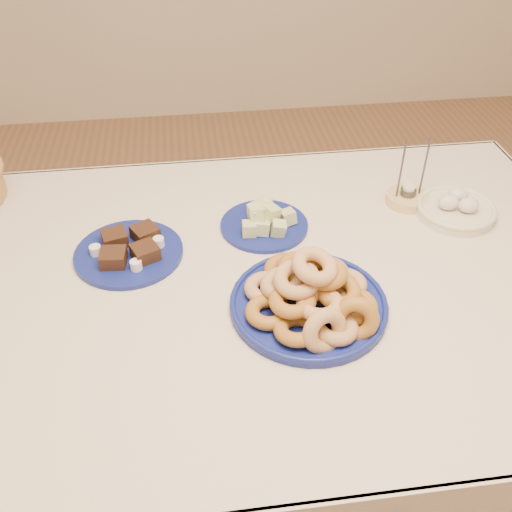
# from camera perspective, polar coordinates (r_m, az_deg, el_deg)

# --- Properties ---
(ground) EXTENTS (5.00, 5.00, 0.00)m
(ground) POSITION_cam_1_polar(r_m,az_deg,el_deg) (1.89, -0.21, -19.44)
(ground) COLOR brown
(ground) RESTS_ON ground
(dining_table) EXTENTS (1.71, 1.11, 0.75)m
(dining_table) POSITION_cam_1_polar(r_m,az_deg,el_deg) (1.38, -0.27, -5.34)
(dining_table) COLOR brown
(dining_table) RESTS_ON ground
(donut_platter) EXTENTS (0.40, 0.40, 0.15)m
(donut_platter) POSITION_cam_1_polar(r_m,az_deg,el_deg) (1.21, 5.53, -4.12)
(donut_platter) COLOR navy
(donut_platter) RESTS_ON dining_table
(melon_plate) EXTENTS (0.27, 0.27, 0.08)m
(melon_plate) POSITION_cam_1_polar(r_m,az_deg,el_deg) (1.45, 0.85, 3.49)
(melon_plate) COLOR navy
(melon_plate) RESTS_ON dining_table
(brownie_plate) EXTENTS (0.32, 0.32, 0.05)m
(brownie_plate) POSITION_cam_1_polar(r_m,az_deg,el_deg) (1.40, -12.56, 0.55)
(brownie_plate) COLOR navy
(brownie_plate) RESTS_ON dining_table
(candle_holder) EXTENTS (0.12, 0.12, 0.19)m
(candle_holder) POSITION_cam_1_polar(r_m,az_deg,el_deg) (1.60, 14.88, 5.71)
(candle_holder) COLOR tan
(candle_holder) RESTS_ON dining_table
(egg_bowl) EXTENTS (0.24, 0.24, 0.07)m
(egg_bowl) POSITION_cam_1_polar(r_m,az_deg,el_deg) (1.58, 19.37, 4.49)
(egg_bowl) COLOR beige
(egg_bowl) RESTS_ON dining_table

